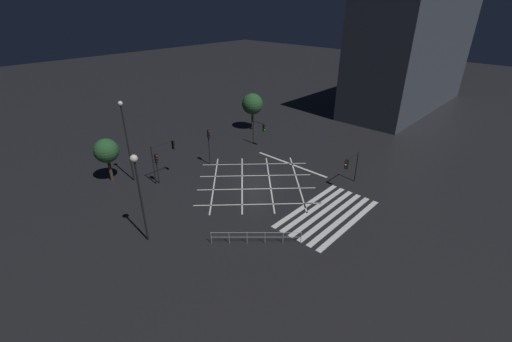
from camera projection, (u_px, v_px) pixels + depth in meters
name	position (u px, v px, depth m)	size (l,w,h in m)	color
ground_plane	(256.00, 182.00, 36.03)	(200.00, 200.00, 0.00)	black
road_markings	(302.00, 200.00, 32.85)	(14.83, 18.70, 0.01)	silver
office_building	(413.00, 50.00, 56.93)	(30.18, 10.06, 19.31)	#3D424C
traffic_light_ne_cross	(260.00, 128.00, 43.79)	(0.36, 2.15, 3.31)	black
traffic_light_nw_cross	(157.00, 163.00, 34.66)	(0.36, 0.39, 3.38)	black
traffic_light_median_north	(209.00, 140.00, 38.41)	(0.36, 0.39, 4.30)	black
traffic_light_se_main	(351.00, 164.00, 34.18)	(2.60, 0.36, 3.37)	black
traffic_light_nw_main	(164.00, 152.00, 35.22)	(2.86, 0.36, 4.23)	black
street_lamp_east	(137.00, 179.00, 24.89)	(0.56, 0.56, 7.45)	black
street_lamp_west	(125.00, 129.00, 33.76)	(0.47, 0.47, 8.58)	black
street_tree_near	(252.00, 104.00, 48.92)	(3.00, 3.00, 5.32)	#473323
street_tree_far	(106.00, 151.00, 34.89)	(2.51, 2.51, 4.66)	#473323
pedestrian_railing	(256.00, 236.00, 26.72)	(4.85, 5.22, 1.05)	#9EA0A5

